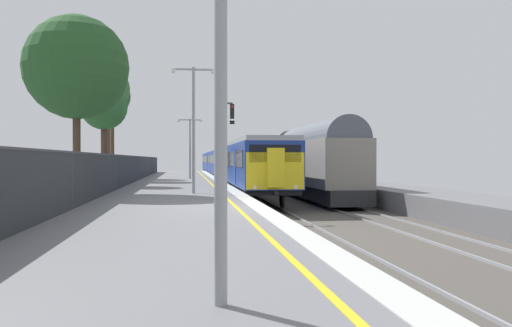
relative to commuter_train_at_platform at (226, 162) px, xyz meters
The scene contains 13 objects.
ground 37.08m from the commuter_train_at_platform, 89.16° to the right, with size 17.40×110.00×1.21m.
commuter_train_at_platform is the anchor object (origin of this frame).
freight_train_adjacent_track 4.02m from the commuter_train_at_platform, ahead, with size 2.60×58.49×4.72m.
signal_gantry 17.95m from the commuter_train_at_platform, 94.79° to the right, with size 1.10×0.24×5.44m.
speed_limit_sign 22.09m from the commuter_train_at_platform, 94.79° to the right, with size 0.59×0.08×2.48m.
platform_lamp_near 48.49m from the commuter_train_at_platform, 94.38° to the right, with size 2.00×0.20×5.38m.
platform_lamp_mid 29.93m from the commuter_train_at_platform, 97.12° to the right, with size 2.00×0.20×5.74m.
platform_lamp_far 11.65m from the commuter_train_at_platform, 108.70° to the right, with size 2.00×0.20×4.83m.
platform_back_fence 37.79m from the commuter_train_at_platform, 101.52° to the right, with size 0.07×99.00×1.80m.
background_tree_left 30.46m from the commuter_train_at_platform, 107.30° to the right, with size 4.76×4.76×8.15m.
background_tree_centre 14.39m from the commuter_train_at_platform, 138.61° to the right, with size 2.99×3.09×8.23m.
background_tree_right 23.33m from the commuter_train_at_platform, 112.72° to the right, with size 2.80×2.80×6.12m.
background_tree_back 17.36m from the commuter_train_at_platform, 126.89° to the right, with size 3.26×3.26×8.45m.
Camera 1 is at (-1.97, -16.86, 1.54)m, focal length 37.16 mm.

